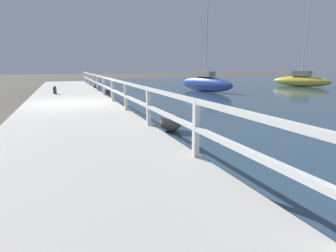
% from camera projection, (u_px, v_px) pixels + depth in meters
% --- Properties ---
extents(ground_plane, '(120.00, 120.00, 0.00)m').
position_uv_depth(ground_plane, '(72.00, 111.00, 11.36)').
color(ground_plane, '#4C473D').
extents(dock_walkway, '(3.80, 36.00, 0.34)m').
position_uv_depth(dock_walkway, '(71.00, 107.00, 11.32)').
color(dock_walkway, beige).
rests_on(dock_walkway, ground).
extents(railing, '(0.10, 32.50, 1.01)m').
position_uv_depth(railing, '(112.00, 86.00, 11.78)').
color(railing, white).
rests_on(railing, dock_walkway).
extents(boulder_water_edge, '(0.46, 0.42, 0.35)m').
position_uv_depth(boulder_water_edge, '(107.00, 90.00, 18.94)').
color(boulder_water_edge, gray).
rests_on(boulder_water_edge, ground).
extents(boulder_upstream, '(0.68, 0.61, 0.51)m').
position_uv_depth(boulder_upstream, '(171.00, 122.00, 7.77)').
color(boulder_upstream, slate).
rests_on(boulder_upstream, ground).
extents(boulder_mid_strip, '(0.45, 0.40, 0.34)m').
position_uv_depth(boulder_mid_strip, '(97.00, 87.00, 21.76)').
color(boulder_mid_strip, gray).
rests_on(boulder_mid_strip, ground).
extents(boulder_near_dock, '(0.40, 0.36, 0.30)m').
position_uv_depth(boulder_near_dock, '(95.00, 86.00, 23.32)').
color(boulder_near_dock, gray).
rests_on(boulder_near_dock, ground).
extents(mooring_bollard, '(0.19, 0.19, 0.45)m').
position_uv_depth(mooring_bollard, '(55.00, 90.00, 14.98)').
color(mooring_bollard, '#333338').
rests_on(mooring_bollard, dock_walkway).
extents(sailboat_yellow, '(2.81, 5.40, 7.64)m').
position_uv_depth(sailboat_yellow, '(301.00, 80.00, 24.94)').
color(sailboat_yellow, gold).
rests_on(sailboat_yellow, water_surface).
extents(sailboat_blue, '(1.99, 5.69, 8.06)m').
position_uv_depth(sailboat_blue, '(205.00, 83.00, 19.93)').
color(sailboat_blue, '#2D4C9E').
rests_on(sailboat_blue, water_surface).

